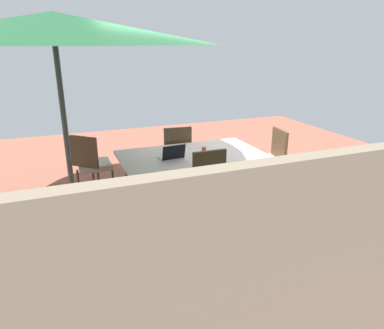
{
  "coord_description": "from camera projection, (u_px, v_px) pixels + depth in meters",
  "views": [
    {
      "loc": [
        1.72,
        4.36,
        2.22
      ],
      "look_at": [
        0.0,
        0.0,
        0.59
      ],
      "focal_mm": 33.01,
      "sensor_mm": 36.0,
      "label": 1
    }
  ],
  "objects": [
    {
      "name": "patio_umbrella",
      "position": [
        53.0,
        29.0,
        3.57
      ],
      "size": [
        3.38,
        3.38,
        2.51
      ],
      "color": "#4C4C4C",
      "rests_on": "ground_plane"
    },
    {
      "name": "dining_table",
      "position": [
        192.0,
        158.0,
        4.93
      ],
      "size": [
        1.98,
        1.19,
        0.74
      ],
      "color": "silver",
      "rests_on": "ground_plane"
    },
    {
      "name": "hedge_row",
      "position": [
        302.0,
        259.0,
        2.84
      ],
      "size": [
        6.3,
        0.89,
        1.14
      ],
      "primitive_type": "cube",
      "color": "#235628",
      "rests_on": "ground_plane"
    },
    {
      "name": "chair_southeast",
      "position": [
        92.0,
        162.0,
        5.18
      ],
      "size": [
        0.59,
        0.59,
        0.98
      ],
      "rotation": [
        0.0,
        0.0,
        5.55
      ],
      "color": "beige",
      "rests_on": "ground_plane"
    },
    {
      "name": "ground_plane",
      "position": [
        192.0,
        203.0,
        5.16
      ],
      "size": [
        10.0,
        10.0,
        0.02
      ],
      "primitive_type": "cube",
      "color": "#935442"
    },
    {
      "name": "chair_south",
      "position": [
        176.0,
        151.0,
        5.69
      ],
      "size": [
        0.47,
        0.48,
        0.98
      ],
      "rotation": [
        0.0,
        0.0,
        -0.09
      ],
      "color": "beige",
      "rests_on": "ground_plane"
    },
    {
      "name": "cup",
      "position": [
        204.0,
        150.0,
        4.98
      ],
      "size": [
        0.07,
        0.07,
        0.08
      ],
      "primitive_type": "cylinder",
      "color": "#CC4C33",
      "rests_on": "dining_table"
    },
    {
      "name": "chair_west",
      "position": [
        270.0,
        157.0,
        5.4
      ],
      "size": [
        0.49,
        0.48,
        0.98
      ],
      "rotation": [
        0.0,
        0.0,
        1.44
      ],
      "color": "beige",
      "rests_on": "ground_plane"
    },
    {
      "name": "chair_north",
      "position": [
        214.0,
        188.0,
        4.27
      ],
      "size": [
        0.46,
        0.46,
        0.98
      ],
      "rotation": [
        0.0,
        0.0,
        3.13
      ],
      "color": "beige",
      "rests_on": "ground_plane"
    },
    {
      "name": "laptop",
      "position": [
        172.0,
        156.0,
        4.7
      ],
      "size": [
        0.34,
        0.27,
        0.21
      ],
      "rotation": [
        0.0,
        0.0,
        0.09
      ],
      "color": "#B7B7BC",
      "rests_on": "dining_table"
    }
  ]
}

